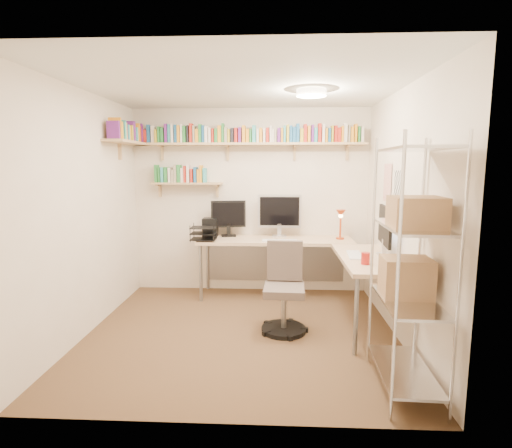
{
  "coord_description": "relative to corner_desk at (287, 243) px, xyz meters",
  "views": [
    {
      "loc": [
        0.34,
        -3.97,
        1.74
      ],
      "look_at": [
        0.13,
        0.55,
        1.07
      ],
      "focal_mm": 28.0,
      "sensor_mm": 36.0,
      "label": 1
    }
  ],
  "objects": [
    {
      "name": "office_chair",
      "position": [
        -0.05,
        -0.85,
        -0.38
      ],
      "size": [
        0.49,
        0.5,
        0.94
      ],
      "rotation": [
        0.0,
        0.0,
        -0.05
      ],
      "color": "black",
      "rests_on": "ground"
    },
    {
      "name": "room_shell",
      "position": [
        -0.49,
        -0.95,
        0.77
      ],
      "size": [
        3.24,
        3.04,
        2.52
      ],
      "color": "beige",
      "rests_on": "ground"
    },
    {
      "name": "ground",
      "position": [
        -0.5,
        -0.95,
        -0.77
      ],
      "size": [
        3.2,
        3.2,
        0.0
      ],
      "primitive_type": "plane",
      "color": "#49341F",
      "rests_on": "ground"
    },
    {
      "name": "wire_rack",
      "position": [
        0.86,
        -1.95,
        0.31
      ],
      "size": [
        0.45,
        0.87,
        1.96
      ],
      "rotation": [
        0.0,
        0.0,
        -0.04
      ],
      "color": "silver",
      "rests_on": "ground"
    },
    {
      "name": "wall_shelves",
      "position": [
        -0.93,
        0.34,
        1.25
      ],
      "size": [
        3.12,
        1.09,
        0.8
      ],
      "color": "tan",
      "rests_on": "ground"
    },
    {
      "name": "corner_desk",
      "position": [
        0.0,
        0.0,
        0.0
      ],
      "size": [
        2.41,
        2.03,
        1.36
      ],
      "color": "beige",
      "rests_on": "ground"
    }
  ]
}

